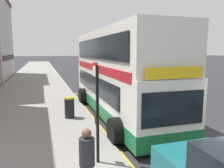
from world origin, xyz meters
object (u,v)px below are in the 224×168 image
bus_stop_sign (97,105)px  pedestrian_waiting_near_sign (87,161)px  parked_car_maroon_ahead (123,70)px  double_decker_bus (118,76)px  litter_bin (69,107)px  parked_car_silver_kerbside (87,62)px

bus_stop_sign → pedestrian_waiting_near_sign: bus_stop_sign is taller
parked_car_maroon_ahead → double_decker_bus: bearing=69.6°
litter_bin → parked_car_silver_kerbside: bearing=77.5°
parked_car_silver_kerbside → parked_car_maroon_ahead: (0.03, -24.95, 0.00)m
bus_stop_sign → parked_car_silver_kerbside: bus_stop_sign is taller
double_decker_bus → pedestrian_waiting_near_sign: 7.39m
bus_stop_sign → litter_bin: bearing=93.0°
bus_stop_sign → litter_bin: 4.83m
litter_bin → double_decker_bus: bearing=8.5°
parked_car_maroon_ahead → pedestrian_waiting_near_sign: 26.77m
bus_stop_sign → litter_bin: size_ratio=2.88×
parked_car_silver_kerbside → parked_car_maroon_ahead: size_ratio=1.00×
double_decker_bus → parked_car_silver_kerbside: double_decker_bus is taller
parked_car_maroon_ahead → litter_bin: 20.90m
bus_stop_sign → parked_car_silver_kerbside: bearing=79.0°
double_decker_bus → bus_stop_sign: 5.60m
parked_car_maroon_ahead → pedestrian_waiting_near_sign: bearing=68.7°
bus_stop_sign → parked_car_silver_kerbside: 49.08m
parked_car_silver_kerbside → double_decker_bus: bearing=82.2°
parked_car_silver_kerbside → parked_car_maroon_ahead: 24.95m
double_decker_bus → parked_car_maroon_ahead: bearing=68.9°
parked_car_maroon_ahead → bus_stop_sign: bearing=68.7°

